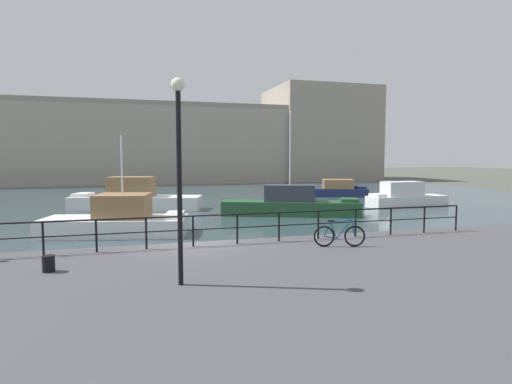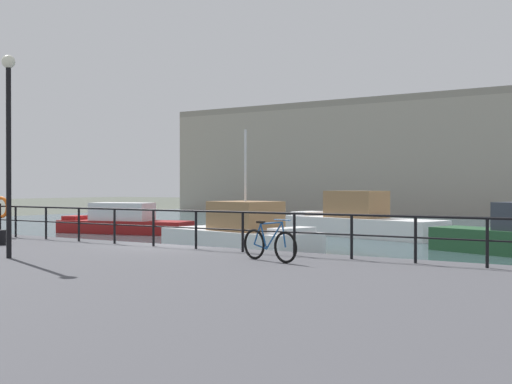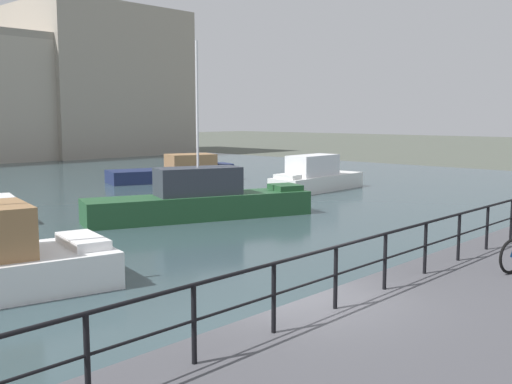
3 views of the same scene
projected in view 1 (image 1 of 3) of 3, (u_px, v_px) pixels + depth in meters
ground_plane at (194, 271)px, 15.17m from camera, size 240.00×240.00×0.00m
water_basin at (155, 196)px, 44.07m from camera, size 80.00×60.00×0.01m
quay_promenade at (235, 326)px, 8.90m from camera, size 56.00×13.00×1.06m
harbor_building at (195, 143)px, 68.63m from camera, size 76.57×15.28×15.95m
moored_green_narrowboat at (134, 199)px, 32.46m from camera, size 10.24×5.35×2.56m
moored_red_daysailer at (118, 221)px, 21.95m from camera, size 7.82×4.37×5.22m
moored_harbor_tender at (405, 197)px, 34.44m from camera, size 6.86×2.20×2.07m
moored_small_launch at (291, 204)px, 29.17m from camera, size 9.58×5.36×7.29m
moored_cabin_cruiser at (329, 190)px, 43.43m from camera, size 8.78×5.24×1.76m
quay_railing at (193, 225)px, 14.27m from camera, size 21.80×0.07×1.08m
parked_bicycle at (339, 235)px, 14.26m from camera, size 1.72×0.54×0.98m
mooring_bollard at (49, 264)px, 11.16m from camera, size 0.32×0.32×0.44m
quay_lamp_post at (179, 155)px, 9.79m from camera, size 0.32×0.32×4.89m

